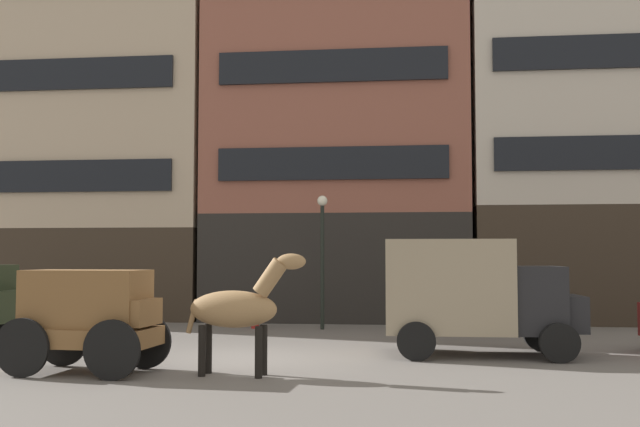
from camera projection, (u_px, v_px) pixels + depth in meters
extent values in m
plane|color=#605B56|center=(241.00, 359.00, 15.66)|extent=(120.00, 120.00, 0.00)
cube|color=#33281E|center=(99.00, 272.00, 28.06)|extent=(9.47, 6.65, 3.22)
cube|color=tan|center=(103.00, 51.00, 28.58)|extent=(9.47, 6.65, 14.36)
cube|color=black|center=(60.00, 176.00, 24.90)|extent=(7.96, 0.12, 1.10)
cube|color=black|center=(63.00, 74.00, 25.11)|extent=(7.96, 0.12, 1.10)
cube|color=black|center=(340.00, 267.00, 27.04)|extent=(9.18, 6.65, 3.69)
cube|color=brown|center=(340.00, 89.00, 27.44)|extent=(9.18, 6.65, 9.88)
cube|color=black|center=(332.00, 163.00, 23.88)|extent=(7.71, 0.12, 1.10)
cube|color=black|center=(332.00, 66.00, 24.08)|extent=(7.71, 0.12, 1.10)
cube|color=#33281E|center=(565.00, 264.00, 26.15)|extent=(6.99, 6.65, 3.91)
cube|color=#B7AD9E|center=(561.00, 34.00, 26.65)|extent=(6.99, 6.65, 13.16)
cube|color=black|center=(587.00, 153.00, 23.00)|extent=(5.87, 0.12, 1.10)
cube|color=black|center=(585.00, 52.00, 23.19)|extent=(5.87, 0.12, 1.10)
cube|color=brown|center=(86.00, 336.00, 13.84)|extent=(2.79, 1.50, 0.36)
cube|color=brown|center=(87.00, 298.00, 13.89)|extent=(2.37, 1.28, 1.10)
cube|color=brown|center=(142.00, 312.00, 13.66)|extent=(0.48, 1.07, 0.50)
cylinder|color=black|center=(145.00, 341.00, 14.36)|extent=(1.10, 0.16, 1.10)
cylinder|color=black|center=(112.00, 350.00, 12.97)|extent=(1.10, 0.16, 1.10)
cylinder|color=black|center=(63.00, 339.00, 14.70)|extent=(1.10, 0.16, 1.10)
cylinder|color=black|center=(22.00, 348.00, 13.30)|extent=(1.10, 0.16, 1.10)
ellipsoid|color=#937047|center=(233.00, 309.00, 13.56)|extent=(1.74, 0.73, 0.70)
cylinder|color=#937047|center=(270.00, 277.00, 13.46)|extent=(0.69, 0.37, 0.76)
ellipsoid|color=#937047|center=(291.00, 261.00, 13.40)|extent=(0.58, 0.28, 0.30)
cylinder|color=#937047|center=(193.00, 316.00, 13.70)|extent=(0.27, 0.12, 0.65)
cylinder|color=black|center=(264.00, 350.00, 13.59)|extent=(0.14, 0.14, 0.95)
cylinder|color=black|center=(259.00, 352.00, 13.23)|extent=(0.14, 0.14, 0.95)
cylinder|color=black|center=(208.00, 348.00, 13.79)|extent=(0.14, 0.14, 0.95)
cylinder|color=black|center=(202.00, 351.00, 13.44)|extent=(0.14, 0.14, 0.95)
cylinder|color=black|center=(11.00, 324.00, 19.22)|extent=(0.85, 0.26, 0.84)
cube|color=black|center=(529.00, 300.00, 16.16)|extent=(1.41, 1.71, 1.50)
cube|color=black|center=(561.00, 313.00, 16.07)|extent=(0.91, 1.45, 0.80)
cube|color=gray|center=(448.00, 286.00, 16.36)|extent=(2.81, 1.92, 2.10)
cube|color=silver|center=(549.00, 288.00, 16.13)|extent=(0.20, 1.36, 0.64)
cylinder|color=black|center=(541.00, 333.00, 17.01)|extent=(0.84, 0.22, 0.84)
cylinder|color=black|center=(560.00, 343.00, 15.12)|extent=(0.84, 0.22, 0.84)
cylinder|color=black|center=(414.00, 332.00, 17.32)|extent=(0.84, 0.22, 0.84)
cylinder|color=black|center=(416.00, 341.00, 15.43)|extent=(0.84, 0.22, 0.84)
cylinder|color=black|center=(509.00, 322.00, 19.92)|extent=(0.16, 0.16, 0.85)
cylinder|color=black|center=(516.00, 322.00, 19.90)|extent=(0.16, 0.16, 0.85)
cylinder|color=black|center=(512.00, 295.00, 19.95)|extent=(0.49, 0.49, 0.62)
sphere|color=tan|center=(512.00, 279.00, 19.98)|extent=(0.22, 0.22, 0.22)
cylinder|color=black|center=(512.00, 276.00, 19.98)|extent=(0.28, 0.28, 0.02)
cylinder|color=black|center=(512.00, 274.00, 19.99)|extent=(0.18, 0.18, 0.09)
cylinder|color=black|center=(322.00, 267.00, 22.11)|extent=(0.12, 0.12, 3.80)
sphere|color=silver|center=(322.00, 201.00, 22.23)|extent=(0.32, 0.32, 0.32)
cylinder|color=maroon|center=(255.00, 317.00, 22.31)|extent=(0.24, 0.24, 0.70)
sphere|color=maroon|center=(255.00, 305.00, 22.33)|extent=(0.22, 0.22, 0.22)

